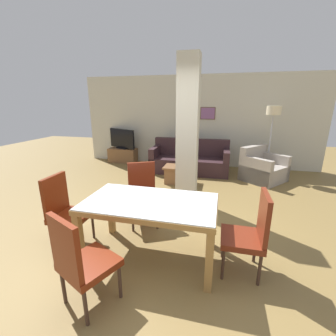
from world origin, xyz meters
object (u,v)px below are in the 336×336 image
object	(u,v)px
tv_stand	(123,155)
floor_lamp	(273,117)
dining_chair_head_left	(65,209)
dining_chair_far_left	(143,192)
dining_chair_head_right	(250,231)
tv_screen	(122,139)
coffee_table	(178,174)
sofa	(190,161)
dining_table	(150,213)
bottle	(177,163)
dining_chair_near_left	(81,260)
armchair	(262,169)

from	to	relation	value
tv_stand	floor_lamp	size ratio (longest dim) A/B	0.50
dining_chair_head_left	tv_stand	world-z (taller)	dining_chair_head_left
dining_chair_far_left	tv_stand	distance (m)	4.06
dining_chair_far_left	dining_chair_head_left	bearing A→B (deg)	18.95
dining_chair_head_right	dining_chair_head_left	bearing A→B (deg)	90.00
tv_screen	coffee_table	bearing A→B (deg)	169.08
tv_stand	floor_lamp	bearing A→B (deg)	-5.66
coffee_table	tv_screen	xyz separation A→B (m)	(-2.18, 1.55, 0.55)
sofa	tv_stand	distance (m)	2.38
dining_chair_far_left	floor_lamp	distance (m)	4.06
tv_screen	sofa	bearing A→B (deg)	-169.02
dining_table	tv_screen	distance (m)	4.96
dining_table	bottle	xyz separation A→B (m)	(-0.20, 2.69, -0.09)
tv_screen	dining_table	bearing A→B (deg)	143.20
bottle	tv_screen	world-z (taller)	tv_screen
dining_chair_head_right	dining_chair_near_left	world-z (taller)	same
dining_chair_head_left	dining_chair_far_left	world-z (taller)	same
sofa	dining_table	bearing A→B (deg)	90.93
armchair	dining_chair_far_left	bearing A→B (deg)	0.49
dining_table	dining_chair_head_right	bearing A→B (deg)	0.00
dining_chair_head_right	bottle	xyz separation A→B (m)	(-1.37, 2.69, -0.01)
bottle	sofa	bearing A→B (deg)	82.59
dining_chair_far_left	coffee_table	bearing A→B (deg)	-121.62
tv_stand	dining_chair_near_left	bearing A→B (deg)	-69.19
dining_table	armchair	bearing A→B (deg)	62.32
dining_chair_near_left	bottle	xyz separation A→B (m)	(0.19, 3.55, -0.01)
bottle	tv_screen	bearing A→B (deg)	142.60
bottle	tv_stand	bearing A→B (deg)	142.60
armchair	tv_stand	distance (m)	4.29
dining_table	tv_stand	xyz separation A→B (m)	(-2.37, 4.35, -0.38)
dining_chair_head_right	sofa	size ratio (longest dim) A/B	0.46
dining_table	tv_stand	distance (m)	4.97
dining_chair_head_right	dining_chair_head_left	world-z (taller)	same
dining_chair_far_left	tv_screen	distance (m)	4.06
dining_chair_head_left	dining_chair_near_left	bearing A→B (deg)	43.78
coffee_table	dining_chair_head_left	bearing A→B (deg)	-110.03
dining_chair_far_left	sofa	world-z (taller)	dining_chair_far_left
dining_chair_head_left	dining_chair_far_left	xyz separation A→B (m)	(0.82, 0.81, 0.00)
bottle	dining_table	bearing A→B (deg)	-85.66
coffee_table	tv_screen	distance (m)	2.73
tv_screen	armchair	bearing A→B (deg)	-167.00
dining_table	dining_chair_near_left	distance (m)	0.95
dining_chair_head_left	coffee_table	xyz separation A→B (m)	(1.02, 2.80, -0.31)
dining_chair_near_left	floor_lamp	bearing A→B (deg)	87.90
tv_screen	bottle	bearing A→B (deg)	167.19
sofa	bottle	bearing A→B (deg)	82.59
dining_chair_near_left	coffee_table	world-z (taller)	dining_chair_near_left
sofa	tv_stand	xyz separation A→B (m)	(-2.31, 0.56, -0.08)
coffee_table	floor_lamp	distance (m)	2.81
dining_chair_far_left	coffee_table	world-z (taller)	dining_chair_far_left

